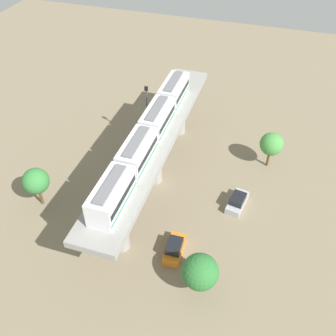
# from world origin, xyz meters

# --- Properties ---
(ground_plane) EXTENTS (120.00, 120.00, 0.00)m
(ground_plane) POSITION_xyz_m (0.00, 0.00, 0.00)
(ground_plane) COLOR #84755B
(viaduct) EXTENTS (5.20, 35.80, 7.56)m
(viaduct) POSITION_xyz_m (0.00, 0.00, 5.92)
(viaduct) COLOR #999691
(viaduct) RESTS_ON ground
(train) EXTENTS (2.64, 27.45, 3.24)m
(train) POSITION_xyz_m (0.00, 1.97, 9.10)
(train) COLOR white
(train) RESTS_ON viaduct
(parked_car_silver) EXTENTS (2.47, 4.44, 1.76)m
(parked_car_silver) POSITION_xyz_m (-11.55, 1.38, 0.74)
(parked_car_silver) COLOR #B2B5BA
(parked_car_silver) RESTS_ON ground
(parked_car_orange) EXTENTS (1.97, 4.27, 1.76)m
(parked_car_orange) POSITION_xyz_m (-6.04, 10.66, 0.74)
(parked_car_orange) COLOR orange
(parked_car_orange) RESTS_ON ground
(tree_near_viaduct) EXTENTS (3.75, 3.75, 5.20)m
(tree_near_viaduct) POSITION_xyz_m (-9.79, 14.39, 3.31)
(tree_near_viaduct) COLOR brown
(tree_near_viaduct) RESTS_ON ground
(tree_mid_lot) EXTENTS (3.28, 3.28, 5.60)m
(tree_mid_lot) POSITION_xyz_m (12.36, 8.52, 3.94)
(tree_mid_lot) COLOR brown
(tree_mid_lot) RESTS_ON ground
(tree_far_corner) EXTENTS (3.23, 3.23, 5.46)m
(tree_far_corner) POSITION_xyz_m (-14.28, -7.77, 3.81)
(tree_far_corner) COLOR brown
(tree_far_corner) RESTS_ON ground
(signal_post) EXTENTS (0.44, 0.28, 10.16)m
(signal_post) POSITION_xyz_m (3.40, -6.81, 5.60)
(signal_post) COLOR #4C4C51
(signal_post) RESTS_ON ground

